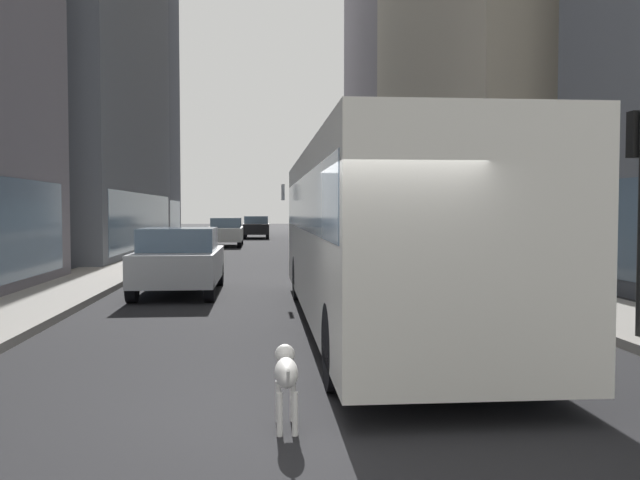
{
  "coord_description": "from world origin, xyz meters",
  "views": [
    {
      "loc": [
        -0.78,
        -6.76,
        2.05
      ],
      "look_at": [
        0.48,
        7.71,
        1.4
      ],
      "focal_mm": 37.4,
      "sensor_mm": 36.0,
      "label": 1
    }
  ],
  "objects_px": {
    "car_white_van": "(226,232)",
    "traffic_light_near": "(639,185)",
    "transit_bus": "(375,226)",
    "car_black_suv": "(256,227)",
    "dalmatian_dog": "(286,373)",
    "car_silver_sedan": "(180,260)"
  },
  "relations": [
    {
      "from": "car_white_van",
      "to": "traffic_light_near",
      "type": "xyz_separation_m",
      "value": [
        7.7,
        -28.59,
        1.61
      ]
    },
    {
      "from": "car_silver_sedan",
      "to": "dalmatian_dog",
      "type": "bearing_deg",
      "value": -77.73
    },
    {
      "from": "car_black_suv",
      "to": "traffic_light_near",
      "type": "distance_m",
      "value": 40.03
    },
    {
      "from": "dalmatian_dog",
      "to": "traffic_light_near",
      "type": "distance_m",
      "value": 6.7
    },
    {
      "from": "car_black_suv",
      "to": "car_silver_sedan",
      "type": "relative_size",
      "value": 1.08
    },
    {
      "from": "transit_bus",
      "to": "dalmatian_dog",
      "type": "relative_size",
      "value": 11.98
    },
    {
      "from": "car_white_van",
      "to": "car_silver_sedan",
      "type": "bearing_deg",
      "value": -90.0
    },
    {
      "from": "dalmatian_dog",
      "to": "car_silver_sedan",
      "type": "bearing_deg",
      "value": 102.27
    },
    {
      "from": "car_silver_sedan",
      "to": "traffic_light_near",
      "type": "xyz_separation_m",
      "value": [
        7.7,
        -6.92,
        1.61
      ]
    },
    {
      "from": "car_white_van",
      "to": "traffic_light_near",
      "type": "bearing_deg",
      "value": -74.93
    },
    {
      "from": "transit_bus",
      "to": "car_white_van",
      "type": "distance_m",
      "value": 26.92
    },
    {
      "from": "transit_bus",
      "to": "traffic_light_near",
      "type": "height_order",
      "value": "traffic_light_near"
    },
    {
      "from": "transit_bus",
      "to": "dalmatian_dog",
      "type": "height_order",
      "value": "transit_bus"
    },
    {
      "from": "car_white_van",
      "to": "car_black_suv",
      "type": "bearing_deg",
      "value": 81.68
    },
    {
      "from": "transit_bus",
      "to": "car_black_suv",
      "type": "bearing_deg",
      "value": 93.66
    },
    {
      "from": "transit_bus",
      "to": "traffic_light_near",
      "type": "bearing_deg",
      "value": -28.26
    },
    {
      "from": "car_black_suv",
      "to": "dalmatian_dog",
      "type": "distance_m",
      "value": 42.92
    },
    {
      "from": "car_silver_sedan",
      "to": "car_white_van",
      "type": "relative_size",
      "value": 0.96
    },
    {
      "from": "car_white_van",
      "to": "traffic_light_near",
      "type": "relative_size",
      "value": 1.27
    },
    {
      "from": "traffic_light_near",
      "to": "car_silver_sedan",
      "type": "bearing_deg",
      "value": 138.06
    },
    {
      "from": "dalmatian_dog",
      "to": "traffic_light_near",
      "type": "height_order",
      "value": "traffic_light_near"
    },
    {
      "from": "transit_bus",
      "to": "car_silver_sedan",
      "type": "relative_size",
      "value": 2.78
    }
  ]
}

